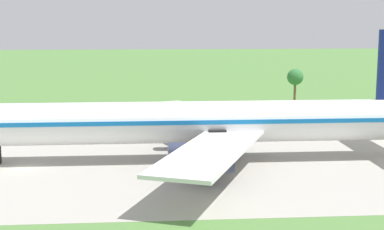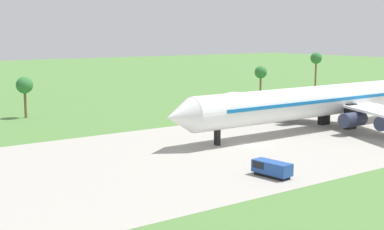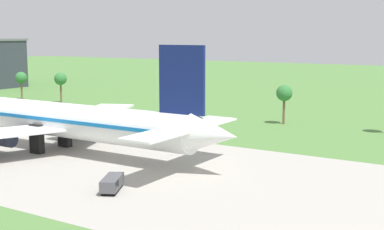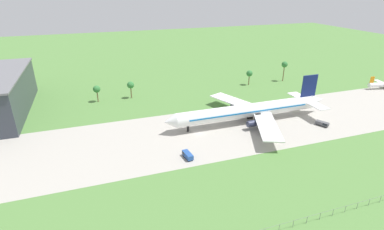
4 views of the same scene
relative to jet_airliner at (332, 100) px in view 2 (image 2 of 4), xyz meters
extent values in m
plane|color=#517F3D|center=(-24.47, -2.88, -5.41)|extent=(600.00, 600.00, 0.00)
cube|color=#A8A399|center=(-24.47, -2.88, -5.40)|extent=(320.00, 44.00, 0.02)
cylinder|color=white|center=(-1.65, 0.00, 0.05)|extent=(63.61, 5.80, 5.80)
cone|color=white|center=(-35.78, 0.00, 0.05)|extent=(4.64, 5.68, 5.68)
cube|color=#146BB7|center=(-1.65, 0.00, 0.49)|extent=(54.07, 5.92, 0.58)
cube|color=white|center=(-0.42, 13.47, -0.96)|extent=(17.08, 27.81, 0.44)
cylinder|color=#2D334C|center=(-2.66, -6.96, -2.67)|extent=(5.22, 2.61, 2.61)
cylinder|color=#2D334C|center=(-2.66, 6.96, -2.67)|extent=(5.22, 2.61, 2.61)
cylinder|color=#2D334C|center=(-0.31, 12.76, -2.67)|extent=(5.22, 2.61, 2.61)
cube|color=black|center=(-28.37, 0.00, -2.97)|extent=(0.70, 0.90, 4.88)
cube|color=black|center=(1.53, -3.19, -2.97)|extent=(2.40, 1.20, 4.88)
cube|color=black|center=(1.53, 3.19, -2.97)|extent=(2.40, 1.20, 4.88)
cube|color=black|center=(-34.80, -19.25, -5.21)|extent=(2.33, 4.68, 0.40)
cube|color=#234C99|center=(-34.80, -19.25, -4.22)|extent=(2.63, 5.49, 1.58)
cube|color=black|center=(-34.97, -17.80, -3.98)|extent=(2.25, 2.08, 0.90)
cylinder|color=brown|center=(24.89, 46.67, -2.24)|extent=(0.56, 0.56, 6.35)
sphere|color=#337538|center=(24.89, 46.67, 1.54)|extent=(3.60, 3.60, 3.60)
cylinder|color=brown|center=(-44.10, 46.67, -2.16)|extent=(0.56, 0.56, 6.51)
sphere|color=#337538|center=(-44.10, 46.67, 1.70)|extent=(3.60, 3.60, 3.60)
cylinder|color=brown|center=(48.50, 46.67, -0.52)|extent=(0.56, 0.56, 9.78)
sphere|color=#337538|center=(48.50, 46.67, 4.97)|extent=(3.60, 3.60, 3.60)
camera|label=1|loc=(-7.96, -80.42, 14.40)|focal=55.00mm
camera|label=2|loc=(-81.88, -66.93, 12.74)|focal=50.00mm
camera|label=3|loc=(70.06, -63.45, 14.17)|focal=50.00mm
camera|label=4|loc=(-62.01, -102.91, 48.99)|focal=28.00mm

